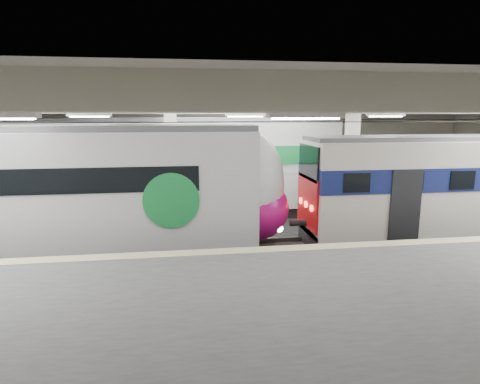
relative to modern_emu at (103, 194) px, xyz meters
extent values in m
cube|color=black|center=(5.31, 0.00, -2.32)|extent=(36.00, 24.00, 0.10)
cube|color=silver|center=(5.31, 0.00, 3.28)|extent=(36.00, 24.00, 0.20)
cube|color=beige|center=(5.31, 10.00, 0.48)|extent=(30.00, 0.10, 5.50)
cube|color=beige|center=(5.31, -10.00, 0.48)|extent=(30.00, 0.10, 5.50)
cube|color=#4E4E50|center=(5.31, -6.50, -1.72)|extent=(30.00, 7.00, 1.10)
cube|color=beige|center=(5.31, -3.25, -1.16)|extent=(30.00, 0.50, 0.02)
cube|color=beige|center=(2.31, 3.00, 0.48)|extent=(0.50, 0.50, 5.50)
cube|color=beige|center=(10.31, 3.00, 0.48)|extent=(0.50, 0.50, 5.50)
cube|color=beige|center=(5.31, 0.00, 2.98)|extent=(30.00, 18.00, 0.50)
cube|color=#59544C|center=(5.31, 0.00, -2.19)|extent=(30.00, 1.52, 0.16)
cube|color=#59544C|center=(5.31, 5.50, -2.19)|extent=(30.00, 1.52, 0.16)
cylinder|color=black|center=(5.31, 0.00, 2.43)|extent=(30.00, 0.03, 0.03)
cylinder|color=black|center=(5.31, 5.50, 2.43)|extent=(30.00, 0.03, 0.03)
cube|color=white|center=(5.31, -2.00, 2.65)|extent=(26.00, 8.40, 0.12)
cube|color=silver|center=(-1.28, 0.00, 0.19)|extent=(13.06, 2.91, 3.92)
ellipsoid|color=silver|center=(5.24, 0.00, 0.19)|extent=(2.31, 2.85, 3.84)
ellipsoid|color=#A80E64|center=(5.36, 0.00, -0.67)|extent=(2.45, 2.91, 2.35)
cylinder|color=#198A3E|center=(2.37, -1.49, -0.01)|extent=(1.81, 0.06, 1.81)
cube|color=#4C4C51|center=(-1.28, 0.00, 2.25)|extent=(13.06, 2.39, 0.20)
cube|color=black|center=(-1.28, 0.00, -1.92)|extent=(13.06, 2.04, 0.70)
cube|color=beige|center=(13.56, 0.00, -0.01)|extent=(12.33, 2.70, 3.51)
cube|color=navy|center=(13.56, 0.00, 0.41)|extent=(12.37, 2.76, 0.85)
cube|color=#AB0B0D|center=(7.36, 0.00, -0.51)|extent=(0.08, 2.30, 1.93)
cube|color=black|center=(7.36, 0.00, 0.97)|extent=(0.08, 2.16, 1.26)
cube|color=#4C4C51|center=(13.56, 0.00, 1.82)|extent=(12.33, 2.11, 0.16)
cube|color=black|center=(13.56, 0.00, -1.92)|extent=(12.33, 1.89, 0.70)
cube|color=silver|center=(2.64, 5.50, 0.29)|extent=(15.24, 3.26, 4.12)
cube|color=#198A3E|center=(2.64, 5.50, 0.84)|extent=(15.28, 3.32, 0.87)
cube|color=#4C4C51|center=(2.64, 5.50, 2.46)|extent=(15.23, 2.72, 0.16)
cube|color=black|center=(2.64, 5.50, -1.97)|extent=(15.23, 2.93, 0.60)
camera|label=1|loc=(2.77, -14.14, 2.70)|focal=30.00mm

